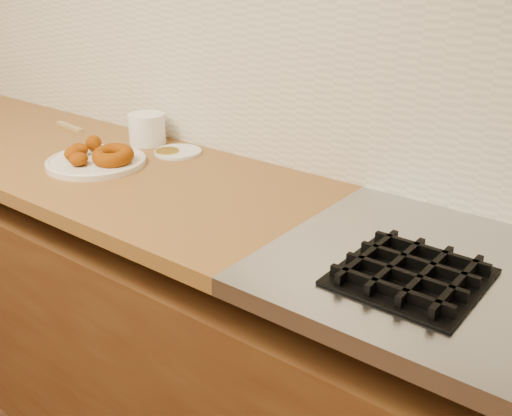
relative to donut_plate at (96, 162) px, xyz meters
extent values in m
cube|color=#523317|center=(0.19, 0.03, -0.52)|extent=(3.60, 0.60, 0.77)
cube|color=brown|center=(-0.46, 0.03, -0.03)|extent=(2.30, 0.62, 0.04)
cube|color=silver|center=(0.19, 0.33, 0.29)|extent=(3.60, 0.02, 0.60)
cube|color=black|center=(0.99, -0.05, -0.01)|extent=(0.26, 0.26, 0.01)
cube|color=black|center=(0.90, -0.05, 0.01)|extent=(0.01, 0.24, 0.02)
cube|color=black|center=(0.99, -0.14, 0.01)|extent=(0.24, 0.01, 0.02)
cube|color=black|center=(0.96, -0.05, 0.01)|extent=(0.01, 0.24, 0.02)
cube|color=black|center=(0.99, -0.08, 0.01)|extent=(0.24, 0.01, 0.02)
cube|color=black|center=(1.02, -0.05, 0.01)|extent=(0.01, 0.24, 0.02)
cube|color=black|center=(0.99, -0.02, 0.01)|extent=(0.24, 0.01, 0.02)
cube|color=black|center=(1.08, -0.05, 0.01)|extent=(0.01, 0.24, 0.02)
cube|color=black|center=(0.99, 0.04, 0.01)|extent=(0.24, 0.01, 0.02)
cylinder|color=silver|center=(0.00, 0.00, 0.00)|extent=(0.28, 0.28, 0.02)
torus|color=#863A02|center=(0.06, 0.01, 0.03)|extent=(0.16, 0.16, 0.05)
ellipsoid|color=#863A02|center=(-0.07, 0.05, 0.03)|extent=(0.06, 0.06, 0.05)
ellipsoid|color=#863A02|center=(-0.07, -0.01, 0.03)|extent=(0.07, 0.07, 0.04)
ellipsoid|color=#863A02|center=(-0.04, -0.05, 0.03)|extent=(0.06, 0.07, 0.04)
ellipsoid|color=#863A02|center=(0.01, -0.06, 0.03)|extent=(0.07, 0.08, 0.04)
cylinder|color=white|center=(-0.04, 0.23, 0.04)|extent=(0.15, 0.15, 0.10)
cylinder|color=silver|center=(0.11, 0.22, 0.00)|extent=(0.16, 0.16, 0.01)
cylinder|color=#B58E21|center=(0.09, 0.19, 0.00)|extent=(0.08, 0.08, 0.01)
cube|color=tan|center=(-0.38, 0.18, 0.00)|extent=(0.16, 0.04, 0.01)
camera|label=1|loc=(1.37, -1.01, 0.57)|focal=42.00mm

